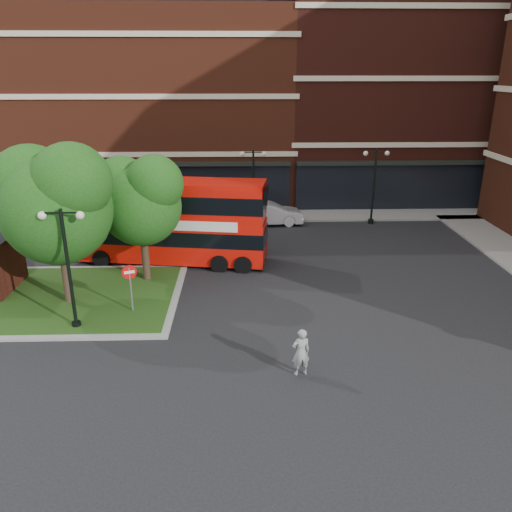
{
  "coord_description": "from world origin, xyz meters",
  "views": [
    {
      "loc": [
        1.23,
        -17.88,
        9.82
      ],
      "look_at": [
        1.84,
        3.03,
        2.0
      ],
      "focal_mm": 35.0,
      "sensor_mm": 36.0,
      "label": 1
    }
  ],
  "objects_px": {
    "car_silver": "(164,214)",
    "car_white": "(268,213)",
    "bus": "(169,216)",
    "woman": "(301,352)"
  },
  "relations": [
    {
      "from": "bus",
      "to": "car_silver",
      "type": "distance_m",
      "value": 7.78
    },
    {
      "from": "bus",
      "to": "car_white",
      "type": "relative_size",
      "value": 2.27
    },
    {
      "from": "bus",
      "to": "car_silver",
      "type": "bearing_deg",
      "value": 109.55
    },
    {
      "from": "car_white",
      "to": "bus",
      "type": "bearing_deg",
      "value": 137.55
    },
    {
      "from": "car_silver",
      "to": "car_white",
      "type": "height_order",
      "value": "car_white"
    },
    {
      "from": "woman",
      "to": "car_silver",
      "type": "bearing_deg",
      "value": -80.56
    },
    {
      "from": "car_silver",
      "to": "car_white",
      "type": "xyz_separation_m",
      "value": [
        7.09,
        -0.59,
        0.15
      ]
    },
    {
      "from": "car_silver",
      "to": "woman",
      "type": "bearing_deg",
      "value": -153.31
    },
    {
      "from": "car_silver",
      "to": "car_white",
      "type": "relative_size",
      "value": 0.77
    },
    {
      "from": "bus",
      "to": "woman",
      "type": "height_order",
      "value": "bus"
    }
  ]
}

